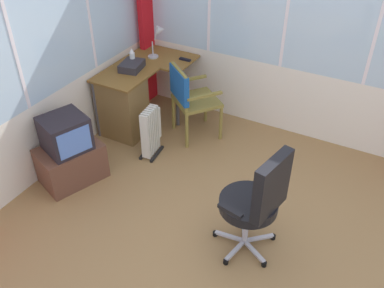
% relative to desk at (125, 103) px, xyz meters
% --- Properties ---
extents(ground, '(5.14, 5.67, 0.06)m').
position_rel_desk_xyz_m(ground, '(-1.11, -2.03, -0.44)').
color(ground, olive).
extents(north_window_panel, '(4.14, 0.07, 2.71)m').
position_rel_desk_xyz_m(north_window_panel, '(-1.11, 0.34, 0.94)').
color(north_window_panel, silver).
rests_on(north_window_panel, ground).
extents(east_window_panel, '(0.07, 4.67, 2.71)m').
position_rel_desk_xyz_m(east_window_panel, '(1.00, -2.03, 0.94)').
color(east_window_panel, silver).
rests_on(east_window_panel, ground).
extents(curtain_corner, '(0.27, 0.08, 2.61)m').
position_rel_desk_xyz_m(curtain_corner, '(0.87, 0.21, 0.89)').
color(curtain_corner, red).
rests_on(curtain_corner, ground).
extents(desk, '(1.23, 0.81, 0.77)m').
position_rel_desk_xyz_m(desk, '(0.00, 0.00, 0.00)').
color(desk, brown).
rests_on(desk, ground).
extents(desk_lamp, '(0.23, 0.20, 0.40)m').
position_rel_desk_xyz_m(desk_lamp, '(0.68, -0.08, 0.62)').
color(desk_lamp, '#B2B7BC').
rests_on(desk_lamp, desk).
extents(tv_remote, '(0.05, 0.15, 0.02)m').
position_rel_desk_xyz_m(tv_remote, '(0.72, -0.43, 0.37)').
color(tv_remote, black).
rests_on(tv_remote, desk).
extents(spray_bottle, '(0.06, 0.06, 0.22)m').
position_rel_desk_xyz_m(spray_bottle, '(0.29, 0.06, 0.46)').
color(spray_bottle, silver).
rests_on(spray_bottle, desk).
extents(paper_tray, '(0.34, 0.28, 0.09)m').
position_rel_desk_xyz_m(paper_tray, '(0.20, 0.00, 0.40)').
color(paper_tray, '#2C2A2F').
rests_on(paper_tray, desk).
extents(wooden_armchair, '(0.68, 0.67, 0.92)m').
position_rel_desk_xyz_m(wooden_armchair, '(0.27, -0.70, 0.18)').
color(wooden_armchair, olive).
rests_on(wooden_armchair, ground).
extents(office_chair, '(0.62, 0.57, 1.07)m').
position_rel_desk_xyz_m(office_chair, '(-1.02, -2.08, 0.21)').
color(office_chair, '#B7B7BF').
rests_on(office_chair, ground).
extents(tv_on_stand, '(0.75, 0.64, 0.77)m').
position_rel_desk_xyz_m(tv_on_stand, '(-1.03, -0.02, -0.07)').
color(tv_on_stand, brown).
rests_on(tv_on_stand, ground).
extents(space_heater, '(0.36, 0.20, 0.60)m').
position_rel_desk_xyz_m(space_heater, '(-0.23, -0.51, -0.11)').
color(space_heater, silver).
rests_on(space_heater, ground).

